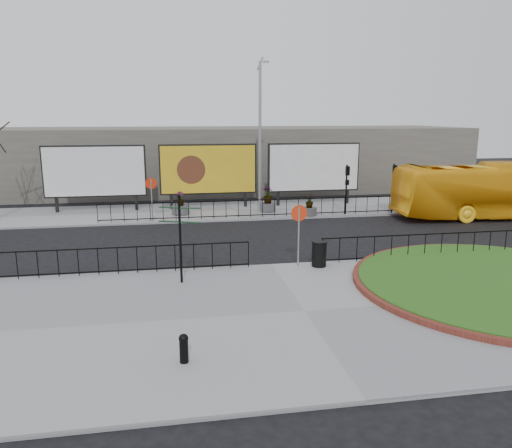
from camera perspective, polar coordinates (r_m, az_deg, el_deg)
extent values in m
plane|color=black|center=(20.32, 1.80, -4.92)|extent=(90.00, 90.00, 0.00)
cube|color=gray|center=(15.73, 5.52, -10.05)|extent=(30.00, 10.00, 0.12)
cube|color=gray|center=(31.82, -2.55, 1.55)|extent=(44.00, 6.00, 0.12)
cylinder|color=brown|center=(19.75, 26.33, -6.14)|extent=(10.40, 10.40, 0.18)
cylinder|color=#244D14|center=(19.74, 26.34, -6.08)|extent=(10.00, 10.00, 0.22)
cylinder|color=gray|center=(28.81, -11.82, 2.70)|extent=(0.07, 0.07, 2.40)
cylinder|color=red|center=(28.67, -11.91, 4.57)|extent=(0.64, 0.03, 0.64)
cylinder|color=white|center=(28.69, -11.90, 4.58)|extent=(0.50, 0.03, 0.50)
cylinder|color=gray|center=(19.82, 4.89, -1.45)|extent=(0.07, 0.07, 2.40)
cylinder|color=red|center=(19.61, 4.94, 1.25)|extent=(0.64, 0.03, 0.64)
cylinder|color=white|center=(19.63, 4.93, 1.26)|extent=(0.50, 0.03, 0.50)
cube|color=black|center=(33.19, -21.81, 2.11)|extent=(0.18, 0.18, 1.00)
cube|color=black|center=(32.53, -13.51, 2.46)|extent=(0.18, 0.18, 1.00)
cube|color=black|center=(32.50, -17.94, 5.76)|extent=(6.20, 0.25, 3.20)
cube|color=white|center=(32.35, -17.97, 5.73)|extent=(6.00, 0.06, 3.00)
cube|color=black|center=(32.46, -9.63, 2.61)|extent=(0.18, 0.18, 1.00)
cube|color=black|center=(32.81, -1.22, 2.89)|extent=(0.18, 0.18, 1.00)
cube|color=black|center=(32.27, -5.48, 6.26)|extent=(6.20, 0.25, 3.20)
cube|color=gold|center=(32.11, -5.45, 6.23)|extent=(6.00, 0.06, 3.00)
cube|color=black|center=(33.21, 2.54, 2.99)|extent=(0.18, 0.18, 1.00)
cube|color=black|center=(34.55, 10.36, 3.17)|extent=(0.18, 0.18, 1.00)
cube|color=black|center=(33.54, 6.61, 6.46)|extent=(6.20, 0.25, 3.20)
cube|color=white|center=(33.38, 6.69, 6.44)|extent=(6.00, 0.06, 3.00)
cylinder|color=gray|center=(30.52, 0.45, 9.73)|extent=(0.18, 0.18, 9.00)
cylinder|color=gray|center=(30.62, 0.46, 17.89)|extent=(0.43, 0.10, 0.77)
cube|color=gray|center=(30.70, 1.14, 18.06)|extent=(0.35, 0.15, 0.12)
cylinder|color=black|center=(30.58, 10.26, 3.89)|extent=(0.10, 0.10, 3.00)
cube|color=black|center=(30.32, 10.43, 6.00)|extent=(0.22, 0.18, 0.55)
cube|color=black|center=(30.40, 10.37, 4.69)|extent=(0.20, 0.16, 0.30)
cylinder|color=black|center=(31.73, 15.38, 3.94)|extent=(0.10, 0.10, 3.00)
cube|color=black|center=(31.48, 15.59, 5.98)|extent=(0.22, 0.18, 0.55)
cube|color=black|center=(31.56, 15.51, 4.72)|extent=(0.20, 0.16, 0.30)
cube|color=#67635A|center=(41.34, -4.36, 7.46)|extent=(40.00, 10.00, 5.00)
cylinder|color=black|center=(17.90, -8.64, -1.89)|extent=(0.09, 0.09, 3.11)
sphere|color=black|center=(17.58, -8.81, 3.19)|extent=(0.14, 0.14, 0.14)
cube|color=black|center=(17.80, -9.92, 1.88)|extent=(0.72, 0.42, 0.03)
cube|color=black|center=(17.56, -7.54, 1.82)|extent=(0.74, 0.32, 0.03)
cube|color=black|center=(17.86, -9.91, 0.29)|extent=(0.74, 0.36, 0.03)
cube|color=black|center=(17.60, -7.55, 0.19)|extent=(0.72, 0.42, 0.03)
cylinder|color=black|center=(12.66, -8.24, -14.15)|extent=(0.22, 0.22, 0.60)
sphere|color=black|center=(12.52, -8.29, -12.83)|extent=(0.24, 0.24, 0.24)
cylinder|color=black|center=(20.03, 7.22, -3.48)|extent=(0.58, 0.58, 0.97)
cylinder|color=black|center=(19.89, 7.26, -2.05)|extent=(0.62, 0.62, 0.06)
imported|color=yellow|center=(32.76, 25.54, 3.47)|extent=(11.94, 3.46, 3.29)
cylinder|color=#4C4C4F|center=(30.53, -8.60, 1.59)|extent=(1.04, 1.04, 0.54)
imported|color=#244D14|center=(30.41, -8.65, 2.89)|extent=(0.65, 0.65, 0.86)
cylinder|color=#4C4C4F|center=(31.10, 1.34, 1.91)|extent=(1.00, 1.00, 0.52)
imported|color=#244D14|center=(30.97, 1.35, 3.33)|extent=(0.77, 0.77, 1.04)
cylinder|color=#4C4C4F|center=(30.09, 6.09, 1.43)|extent=(0.90, 0.90, 0.47)
imported|color=#244D14|center=(29.97, 6.12, 2.66)|extent=(0.64, 0.64, 0.84)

